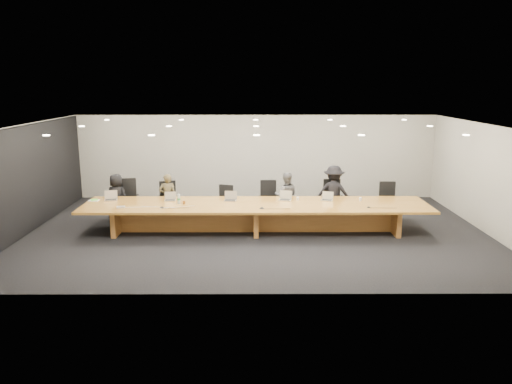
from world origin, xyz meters
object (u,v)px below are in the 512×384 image
at_px(paper_cup_near, 298,199).
at_px(laptop_c, 230,196).
at_px(conference_table, 256,212).
at_px(person_a, 117,197).
at_px(chair_right, 333,200).
at_px(mic_center, 262,208).
at_px(chair_left, 169,201).
at_px(chair_far_left, 128,199).
at_px(laptop_d, 285,196).
at_px(water_bottle, 179,199).
at_px(chair_mid_right, 268,200).
at_px(person_b, 168,197).
at_px(amber_mug, 184,202).
at_px(paper_cup_far, 360,199).
at_px(laptop_a, 111,196).
at_px(laptop_b, 170,196).
at_px(chair_far_right, 389,201).
at_px(chair_mid_left, 224,203).
at_px(laptop_e, 327,196).
at_px(mic_right, 369,207).
at_px(av_box, 121,207).
at_px(mic_left, 162,207).
at_px(person_c, 286,196).
at_px(person_d, 334,193).

bearing_deg(paper_cup_near, laptop_c, -178.13).
relative_size(conference_table, person_a, 6.71).
xyz_separation_m(chair_right, mic_center, (-2.05, -1.67, 0.18)).
height_order(chair_left, person_a, person_a).
bearing_deg(chair_far_left, laptop_d, -23.52).
bearing_deg(water_bottle, chair_mid_right, 28.25).
xyz_separation_m(person_b, laptop_d, (3.28, -0.74, 0.21)).
bearing_deg(chair_right, chair_left, 178.42).
relative_size(amber_mug, paper_cup_far, 0.98).
bearing_deg(laptop_a, chair_left, 17.37).
distance_m(chair_mid_right, laptop_b, 2.85).
bearing_deg(chair_far_right, amber_mug, -167.29).
xyz_separation_m(conference_table, chair_mid_left, (-0.91, 1.17, -0.02)).
distance_m(chair_right, chair_far_right, 1.60).
xyz_separation_m(person_b, laptop_e, (4.41, -0.77, 0.20)).
xyz_separation_m(person_b, mic_right, (5.35, -1.55, 0.09)).
relative_size(laptop_c, av_box, 1.56).
distance_m(conference_table, laptop_e, 1.97).
xyz_separation_m(chair_left, chair_far_right, (6.27, -0.02, -0.01)).
xyz_separation_m(chair_left, water_bottle, (0.46, -1.17, 0.32)).
distance_m(paper_cup_far, av_box, 6.26).
bearing_deg(mic_right, av_box, 179.79).
height_order(conference_table, laptop_b, laptop_b).
bearing_deg(mic_left, chair_mid_right, 31.95).
height_order(person_c, laptop_a, person_c).
distance_m(conference_table, mic_center, 0.57).
bearing_deg(chair_mid_right, person_d, -3.44).
bearing_deg(chair_far_left, mic_center, -37.25).
bearing_deg(chair_mid_left, conference_table, -34.47).
relative_size(person_c, laptop_e, 4.56).
height_order(person_a, mic_center, person_a).
height_order(person_b, laptop_a, person_b).
height_order(chair_far_left, laptop_a, chair_far_left).
relative_size(chair_right, laptop_b, 3.89).
bearing_deg(laptop_c, av_box, -159.62).
distance_m(conference_table, paper_cup_near, 1.22).
height_order(laptop_c, laptop_d, same).
relative_size(chair_mid_right, mic_right, 10.69).
height_order(chair_right, av_box, chair_right).
relative_size(av_box, mic_right, 2.02).
relative_size(person_b, laptop_a, 4.02).
distance_m(chair_mid_right, person_c, 0.53).
distance_m(conference_table, av_box, 3.46).
xyz_separation_m(person_a, laptop_b, (1.64, -0.77, 0.20)).
bearing_deg(person_c, chair_mid_right, -8.90).
bearing_deg(person_c, conference_table, 57.60).
bearing_deg(paper_cup_near, chair_left, 167.39).
bearing_deg(laptop_b, amber_mug, -44.57).
bearing_deg(conference_table, chair_left, 154.10).
bearing_deg(amber_mug, laptop_c, 16.81).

